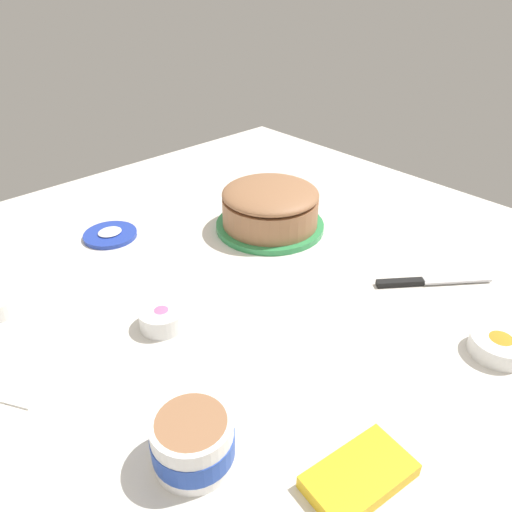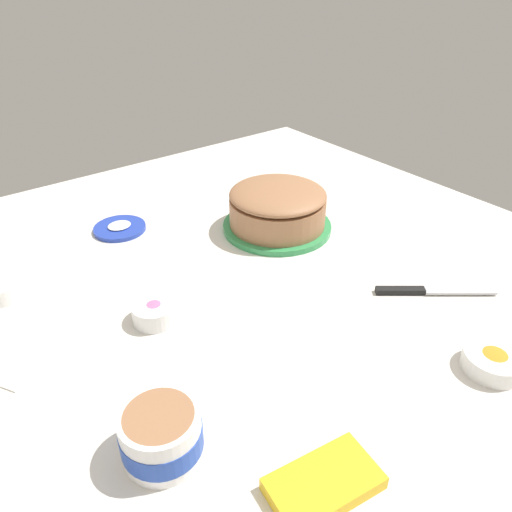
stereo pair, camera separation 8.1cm
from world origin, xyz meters
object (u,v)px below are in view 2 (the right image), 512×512
Objects in this scene: spreading_knife at (425,291)px; candy_box_lower at (324,483)px; frosting_tub_lid at (120,228)px; sprinkle_bowl_blue at (1,289)px; sprinkle_bowl_pink at (154,311)px; frosted_cake at (277,209)px; sprinkle_bowl_orange at (493,360)px; frosting_tub at (161,434)px; paper_napkin at (14,347)px.

candy_box_lower is at bearing 21.64° from spreading_knife.
frosting_tub_lid is at bearing -87.65° from candy_box_lower.
sprinkle_bowl_pink is at bearing 129.60° from sprinkle_bowl_blue.
frosted_cake is at bearing 169.19° from sprinkle_bowl_blue.
sprinkle_bowl_orange is (0.02, 0.57, -0.03)m from frosted_cake.
sprinkle_bowl_pink reaches higher than sprinkle_bowl_blue.
sprinkle_bowl_pink is at bearing -115.30° from frosting_tub.
frosting_tub_lid is 1.53× the size of sprinkle_bowl_blue.
candy_box_lower is (0.36, -0.01, -0.01)m from sprinkle_bowl_orange.
paper_napkin is at bearing -56.56° from candy_box_lower.
sprinkle_bowl_pink reaches higher than sprinkle_bowl_orange.
frosting_tub is 0.51m from sprinkle_bowl_blue.
sprinkle_bowl_orange is at bearing 139.29° from paper_napkin.
paper_napkin is at bearing -18.76° from sprinkle_bowl_pink.
sprinkle_bowl_orange is at bearing 130.10° from sprinkle_bowl_blue.
spreading_knife reaches higher than paper_napkin.
frosting_tub_lid is 0.71m from spreading_knife.
paper_napkin is at bearing 4.97° from frosted_cake.
spreading_knife is (-0.06, 0.38, -0.05)m from frosted_cake.
frosting_tub is 0.53m from sprinkle_bowl_orange.
candy_box_lower is at bearing 91.65° from sprinkle_bowl_pink.
frosting_tub_lid is (0.31, -0.23, -0.05)m from frosted_cake.
frosting_tub_lid reaches higher than spreading_knife.
sprinkle_bowl_blue is 0.32m from sprinkle_bowl_pink.
paper_napkin is at bearing 41.40° from frosting_tub_lid.
sprinkle_bowl_pink is at bearing 161.24° from paper_napkin.
sprinkle_bowl_orange is at bearing -174.16° from candy_box_lower.
frosted_cake is at bearing -80.42° from spreading_knife.
frosted_cake reaches higher than candy_box_lower.
frosting_tub is 1.34× the size of sprinkle_bowl_pink.
sprinkle_bowl_pink is (0.40, 0.13, -0.03)m from frosted_cake.
frosting_tub_lid is 0.37m from sprinkle_bowl_pink.
spreading_knife is at bearing -179.01° from frosting_tub.
spreading_knife is 0.48m from candy_box_lower.
frosting_tub is 0.22m from candy_box_lower.
frosted_cake reaches higher than sprinkle_bowl_blue.
sprinkle_bowl_orange is 0.36m from candy_box_lower.
sprinkle_bowl_orange is 0.58m from sprinkle_bowl_pink.
sprinkle_bowl_orange is at bearing 87.78° from frosted_cake.
frosting_tub is 1.35× the size of sprinkle_bowl_blue.
sprinkle_bowl_orange is at bearing 65.77° from spreading_knife.
spreading_knife is 0.52m from sprinkle_bowl_pink.
frosted_cake is 3.23× the size of sprinkle_bowl_blue.
sprinkle_bowl_pink reaches higher than paper_napkin.
spreading_knife is 0.83m from sprinkle_bowl_blue.
frosted_cake is 1.31× the size of spreading_knife.
frosted_cake is 0.42m from sprinkle_bowl_pink.
sprinkle_bowl_pink is 0.58× the size of candy_box_lower.
candy_box_lower is (0.38, 0.56, -0.04)m from frosted_cake.
frosted_cake reaches higher than paper_napkin.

